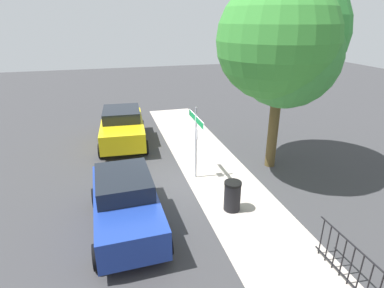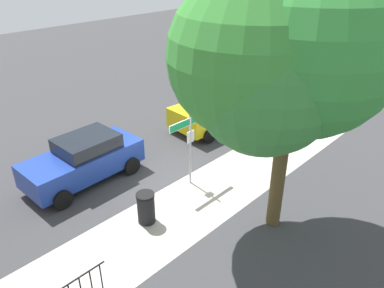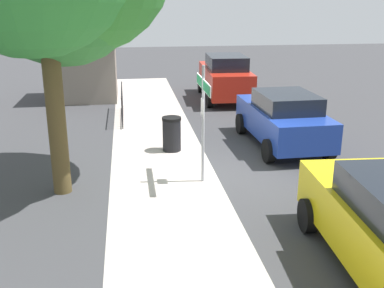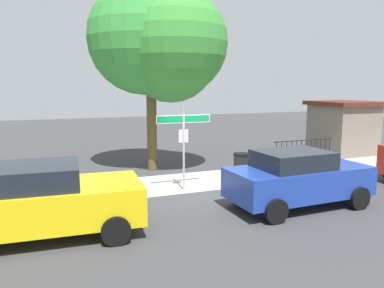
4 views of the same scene
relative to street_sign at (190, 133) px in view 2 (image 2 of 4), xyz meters
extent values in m
plane|color=#38383A|center=(0.53, -0.40, -1.92)|extent=(60.00, 60.00, 0.00)
cube|color=#B4A99E|center=(2.53, 0.90, -1.92)|extent=(24.00, 2.60, 0.00)
cylinder|color=#9EA0A5|center=(0.00, 0.00, -0.54)|extent=(0.07, 0.07, 2.77)
cube|color=#0F723D|center=(0.00, 0.00, 0.41)|extent=(1.78, 0.02, 0.22)
cube|color=white|center=(0.00, 0.00, 0.41)|extent=(1.81, 0.02, 0.25)
cube|color=silver|center=(0.00, 0.02, -0.14)|extent=(0.32, 0.02, 0.42)
cylinder|color=brown|center=(-0.17, 3.24, -0.29)|extent=(0.40, 0.40, 3.27)
sphere|color=#358137|center=(0.59, 3.01, 2.60)|extent=(3.60, 3.60, 3.60)
sphere|color=#328A37|center=(-0.37, 3.46, 3.28)|extent=(4.36, 4.36, 4.36)
sphere|color=#368732|center=(0.61, 2.57, 3.07)|extent=(4.00, 4.00, 4.00)
cube|color=gold|center=(-4.23, -2.42, -1.18)|extent=(4.42, 2.19, 0.85)
cube|color=black|center=(-4.48, -2.40, -0.50)|extent=(2.17, 1.82, 0.49)
cylinder|color=black|center=(-2.70, -1.55, -1.60)|extent=(0.65, 0.26, 0.64)
cylinder|color=black|center=(-2.82, -3.47, -1.60)|extent=(0.65, 0.26, 0.64)
cylinder|color=black|center=(-5.63, -1.36, -1.60)|extent=(0.65, 0.26, 0.64)
cylinder|color=black|center=(-5.75, -3.29, -1.60)|extent=(0.65, 0.26, 0.64)
cube|color=#1D3895|center=(2.43, -2.77, -1.19)|extent=(4.09, 1.80, 0.81)
cube|color=black|center=(2.18, -2.77, -0.55)|extent=(1.98, 1.55, 0.48)
cylinder|color=black|center=(3.78, -1.88, -1.60)|extent=(0.65, 0.24, 0.64)
cylinder|color=black|center=(3.82, -3.59, -1.60)|extent=(0.65, 0.24, 0.64)
cylinder|color=black|center=(1.03, -1.95, -1.60)|extent=(0.65, 0.24, 0.64)
cylinder|color=black|center=(1.07, -3.65, -1.60)|extent=(0.65, 0.24, 0.64)
cylinder|color=black|center=(4.86, 1.90, -1.40)|extent=(0.03, 0.03, 1.05)
cylinder|color=black|center=(5.11, 1.90, -1.40)|extent=(0.03, 0.03, 1.05)
cylinder|color=black|center=(2.38, 0.50, -1.47)|extent=(0.52, 0.52, 0.90)
cylinder|color=black|center=(2.38, 0.50, -0.98)|extent=(0.55, 0.55, 0.08)
camera|label=1|loc=(10.09, -2.97, 3.74)|focal=28.90mm
camera|label=2|loc=(7.79, 7.54, 5.31)|focal=34.85mm
camera|label=3|loc=(-10.06, 1.70, 2.31)|focal=42.94mm
camera|label=4|loc=(-4.06, -11.04, 1.45)|focal=34.59mm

